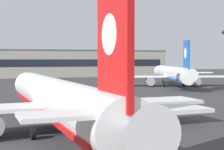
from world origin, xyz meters
The scene contains 5 objects.
taxiway_centreline centered at (0.00, 30.00, 0.00)m, with size 0.30×180.00×0.01m, color yellow.
airliner_foreground centered at (-5.74, 10.02, 3.37)m, with size 32.11×41.47×11.65m.
airliner_background centered at (35.09, 60.93, 3.33)m, with size 31.59×39.99×11.51m.
safety_cone_by_nose_gear centered at (-5.21, 25.66, 0.26)m, with size 0.44×0.44×0.55m.
terminal_building centered at (-6.07, 121.58, 5.57)m, with size 136.13×12.40×11.12m.
Camera 1 is at (-12.42, -25.35, 7.35)m, focal length 58.50 mm.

